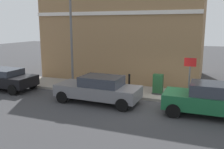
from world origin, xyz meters
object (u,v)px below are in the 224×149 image
at_px(car_green, 212,99).
at_px(car_grey, 99,89).
at_px(utility_cabinet, 158,85).
at_px(bollard_near_cabinet, 129,82).
at_px(car_black, 4,78).
at_px(street_sign, 190,72).
at_px(bollard_far_kerb, 103,83).
at_px(lamppost, 71,37).

relative_size(car_green, car_grey, 0.92).
distance_m(utility_cabinet, bollard_near_cabinet, 1.77).
bearing_deg(car_black, utility_cabinet, -167.58).
xyz_separation_m(car_green, street_sign, (1.54, 1.12, 0.87)).
distance_m(utility_cabinet, bollard_far_kerb, 3.18).
distance_m(car_grey, lamppost, 4.37).
xyz_separation_m(bollard_near_cabinet, lamppost, (-0.28, 3.76, 2.60)).
xyz_separation_m(car_grey, utility_cabinet, (2.31, -2.69, -0.07)).
distance_m(car_green, lamppost, 9.00).
distance_m(car_green, bollard_far_kerb, 6.12).
bearing_deg(street_sign, car_black, 96.66).
distance_m(bollard_near_cabinet, street_sign, 3.73).
bearing_deg(street_sign, bollard_far_kerb, 90.95).
bearing_deg(street_sign, bollard_near_cabinet, 76.77).
bearing_deg(car_green, bollard_far_kerb, -14.11).
relative_size(bollard_near_cabinet, street_sign, 0.45).
xyz_separation_m(car_black, bollard_near_cabinet, (2.14, -7.73, -0.02)).
bearing_deg(bollard_near_cabinet, street_sign, -103.23).
xyz_separation_m(car_black, lamppost, (1.86, -3.97, 2.58)).
distance_m(car_black, bollard_far_kerb, 6.53).
bearing_deg(street_sign, car_grey, 109.68).
bearing_deg(car_green, street_sign, -54.35).
bearing_deg(street_sign, car_green, -144.09).
height_order(car_grey, car_black, car_grey).
xyz_separation_m(car_black, street_sign, (1.31, -11.24, 0.94)).
bearing_deg(utility_cabinet, car_grey, 130.65).
bearing_deg(utility_cabinet, bollard_near_cabinet, 86.76).
relative_size(car_grey, bollard_near_cabinet, 4.34).
relative_size(bollard_far_kerb, street_sign, 0.45).
xyz_separation_m(car_green, car_black, (0.23, 12.35, -0.07)).
bearing_deg(car_green, utility_cabinet, -38.67).
bearing_deg(car_black, car_grey, 178.01).
height_order(car_green, utility_cabinet, car_green).
xyz_separation_m(car_green, lamppost, (2.09, 8.38, 2.51)).
distance_m(car_black, utility_cabinet, 9.71).
height_order(car_green, lamppost, lamppost).
relative_size(car_black, bollard_far_kerb, 4.04).
height_order(utility_cabinet, street_sign, street_sign).
xyz_separation_m(bollard_far_kerb, lamppost, (0.63, 2.44, 2.60)).
bearing_deg(car_green, lamppost, -14.26).
xyz_separation_m(utility_cabinet, bollard_far_kerb, (-0.80, 3.08, 0.02)).
relative_size(car_grey, lamppost, 0.79).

